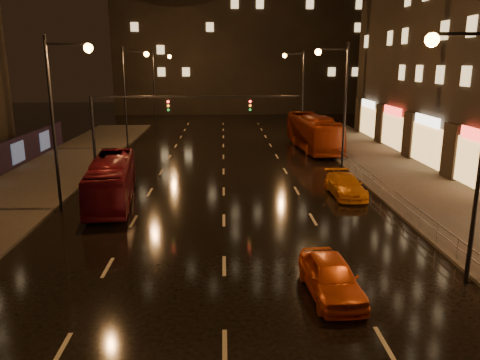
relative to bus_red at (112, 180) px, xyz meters
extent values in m
plane|color=black|center=(7.00, 6.11, -1.39)|extent=(140.00, 140.00, 0.00)
cube|color=#38332D|center=(-6.50, 1.11, -1.31)|extent=(7.00, 70.00, 0.15)
cube|color=#38332D|center=(20.50, 1.11, -1.31)|extent=(7.00, 70.00, 0.15)
cube|color=black|center=(11.00, 58.11, 16.61)|extent=(44.00, 16.00, 36.00)
cylinder|color=black|center=(-2.60, 6.11, 1.71)|extent=(0.22, 0.22, 6.20)
cube|color=black|center=(5.00, 6.11, 4.71)|extent=(15.20, 0.14, 0.14)
cube|color=black|center=(3.00, 6.11, 4.06)|extent=(0.32, 0.18, 0.95)
cube|color=black|center=(9.00, 6.11, 4.06)|extent=(0.32, 0.18, 0.95)
sphere|color=#FF1E19|center=(3.00, 5.99, 4.36)|extent=(0.18, 0.18, 0.18)
cube|color=black|center=(15.40, -11.89, 8.11)|extent=(2.40, 0.12, 0.12)
sphere|color=#FF9832|center=(14.30, -11.89, 7.91)|extent=(0.50, 0.50, 0.50)
cylinder|color=#99999E|center=(17.20, 30.11, -0.74)|extent=(0.04, 0.04, 1.00)
cube|color=#99999E|center=(17.20, 4.11, -0.29)|extent=(0.05, 56.00, 0.05)
cube|color=#99999E|center=(17.20, 4.11, -0.69)|extent=(0.05, 56.00, 0.05)
imported|color=#5B0D18|center=(0.00, 0.00, 0.00)|extent=(3.59, 10.17, 2.77)
imported|color=maroon|center=(16.00, 17.61, 0.32)|extent=(3.68, 12.42, 3.42)
imported|color=#DE5314|center=(11.00, -12.64, -0.64)|extent=(2.07, 4.50, 1.49)
imported|color=orange|center=(15.00, 0.79, -0.69)|extent=(2.12, 4.85, 1.39)
camera|label=1|loc=(7.02, -28.57, 7.16)|focal=35.00mm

